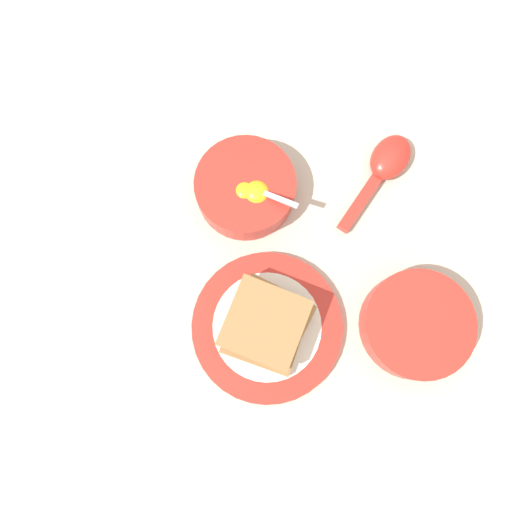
{
  "coord_description": "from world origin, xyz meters",
  "views": [
    {
      "loc": [
        -0.21,
        0.14,
        0.69
      ],
      "look_at": [
        -0.08,
        0.14,
        0.02
      ],
      "focal_mm": 35.0,
      "sensor_mm": 36.0,
      "label": 1
    }
  ],
  "objects": [
    {
      "name": "ground_plane",
      "position": [
        0.0,
        0.0,
        0.0
      ],
      "size": [
        3.0,
        3.0,
        0.0
      ],
      "primitive_type": "plane",
      "color": "beige"
    },
    {
      "name": "soup_spoon",
      "position": [
        0.06,
        -0.04,
        0.01
      ],
      "size": [
        0.16,
        0.12,
        0.03
      ],
      "color": "red",
      "rests_on": "ground_plane"
    },
    {
      "name": "toast_sandwich",
      "position": [
        -0.17,
        0.12,
        0.04
      ],
      "size": [
        0.13,
        0.13,
        0.05
      ],
      "color": "#9E7042",
      "rests_on": "toast_plate"
    },
    {
      "name": "congee_bowl",
      "position": [
        -0.16,
        -0.07,
        0.02
      ],
      "size": [
        0.14,
        0.14,
        0.04
      ],
      "color": "red",
      "rests_on": "ground_plane"
    },
    {
      "name": "egg_bowl",
      "position": [
        0.02,
        0.16,
        0.03
      ],
      "size": [
        0.14,
        0.14,
        0.07
      ],
      "color": "red",
      "rests_on": "ground_plane"
    },
    {
      "name": "toast_plate",
      "position": [
        -0.17,
        0.12,
        0.01
      ],
      "size": [
        0.2,
        0.2,
        0.02
      ],
      "color": "red",
      "rests_on": "ground_plane"
    }
  ]
}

